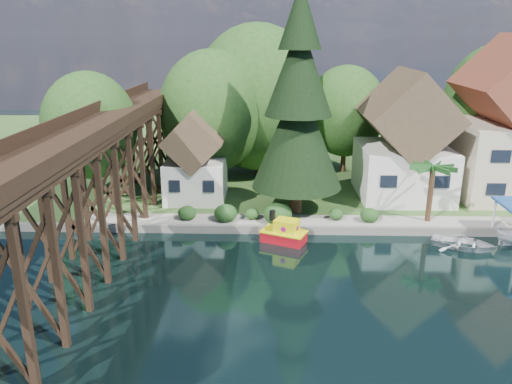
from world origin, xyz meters
TOP-DOWN VIEW (x-y plane):
  - ground at (0.00, 0.00)m, footprint 140.00×140.00m
  - bank at (0.00, 34.00)m, footprint 140.00×52.00m
  - seawall at (4.00, 8.00)m, footprint 60.00×0.40m
  - promenade at (6.00, 9.30)m, footprint 50.00×2.60m
  - trestle_bridge at (-16.00, 5.17)m, footprint 4.12×44.18m
  - house_left at (7.00, 16.00)m, footprint 7.64×8.64m
  - house_center at (16.00, 16.50)m, footprint 8.65×9.18m
  - shed at (-11.00, 14.50)m, footprint 5.09×5.40m
  - bg_trees at (1.00, 21.25)m, footprint 49.90×13.30m
  - shrubs at (-4.60, 9.26)m, footprint 15.76×2.47m
  - conifer at (-2.52, 11.53)m, footprint 7.11×7.11m
  - palm_tree at (7.53, 9.58)m, footprint 4.11×4.11m
  - tugboat at (-3.56, 6.46)m, footprint 3.56×2.83m
  - boat_white_a at (8.92, 5.79)m, footprint 5.10×4.44m

SIDE VIEW (x-z plane):
  - ground at x=0.00m, z-range 0.00..0.00m
  - bank at x=0.00m, z-range 0.00..0.50m
  - seawall at x=4.00m, z-range 0.00..0.62m
  - boat_white_a at x=8.92m, z-range 0.00..0.88m
  - promenade at x=6.00m, z-range 0.50..0.56m
  - tugboat at x=-3.56m, z-range -0.46..1.82m
  - shrubs at x=-4.60m, z-range 0.38..2.08m
  - shed at x=-11.00m, z-range -0.10..7.75m
  - palm_tree at x=7.53m, z-range 2.27..7.00m
  - house_left at x=7.00m, z-range -0.37..10.65m
  - trestle_bridge at x=-16.00m, z-range 0.70..10.00m
  - house_center at x=16.00m, z-range -0.53..13.36m
  - bg_trees at x=1.00m, z-range 2.00..12.57m
  - conifer at x=-2.52m, z-range 0.18..17.69m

